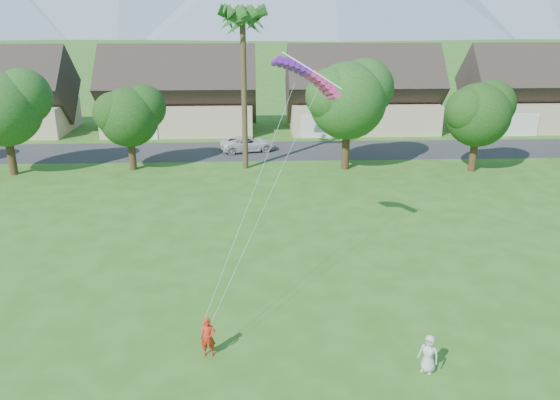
{
  "coord_description": "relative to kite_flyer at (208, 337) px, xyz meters",
  "views": [
    {
      "loc": [
        -1.01,
        -14.04,
        12.37
      ],
      "look_at": [
        0.0,
        10.0,
        3.8
      ],
      "focal_mm": 35.0,
      "sensor_mm": 36.0,
      "label": 1
    }
  ],
  "objects": [
    {
      "name": "houses_row",
      "position": [
        3.45,
        39.6,
        2.66
      ],
      "size": [
        72.75,
        8.19,
        8.86
      ],
      "color": "beige",
      "rests_on": "ground"
    },
    {
      "name": "watcher",
      "position": [
        7.91,
        -1.27,
        -0.05
      ],
      "size": [
        0.85,
        0.8,
        1.47
      ],
      "primitive_type": "imported",
      "rotation": [
        0.0,
        0.0,
        -0.65
      ],
      "color": "beige",
      "rests_on": "ground"
    },
    {
      "name": "parafoil_kite",
      "position": [
        4.31,
        7.92,
        8.69
      ],
      "size": [
        3.44,
        1.17,
        0.5
      ],
      "rotation": [
        0.0,
        0.0,
        0.1
      ],
      "color": "#6B17AE",
      "rests_on": "ground"
    },
    {
      "name": "tree_row",
      "position": [
        1.81,
        24.53,
        4.1
      ],
      "size": [
        62.27,
        6.67,
        8.45
      ],
      "color": "#47301C",
      "rests_on": "ground"
    },
    {
      "name": "kite_flyer",
      "position": [
        0.0,
        0.0,
        0.0
      ],
      "size": [
        0.58,
        0.38,
        1.57
      ],
      "primitive_type": "imported",
      "rotation": [
        0.0,
        0.0,
        0.01
      ],
      "color": "red",
      "rests_on": "ground"
    },
    {
      "name": "parked_car",
      "position": [
        1.07,
        30.61,
        -0.1
      ],
      "size": [
        5.31,
        3.34,
        1.37
      ],
      "primitive_type": "imported",
      "rotation": [
        0.0,
        0.0,
        1.8
      ],
      "color": "silver",
      "rests_on": "ground"
    },
    {
      "name": "street",
      "position": [
        2.95,
        30.61,
        -0.78
      ],
      "size": [
        90.0,
        7.0,
        0.01
      ],
      "primitive_type": "cube",
      "color": "#2D2D30",
      "rests_on": "ground"
    },
    {
      "name": "fan_palm",
      "position": [
        0.95,
        25.11,
        11.01
      ],
      "size": [
        3.0,
        3.0,
        13.8
      ],
      "color": "#4C3D26",
      "rests_on": "ground"
    }
  ]
}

